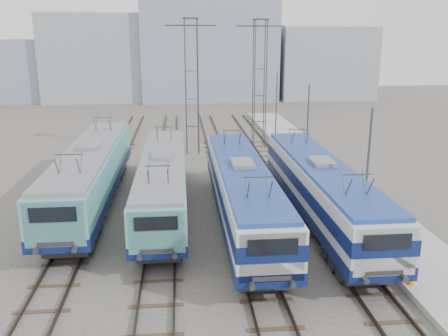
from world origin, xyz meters
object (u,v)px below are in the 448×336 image
Objects in this scene: mast_front at (367,174)px; safety_cone at (411,278)px; locomotive_far_right at (321,187)px; mast_mid at (307,131)px; catenary_tower_east at (260,78)px; mast_rear at (276,108)px; catenary_tower_west at (192,81)px; locomotive_far_left at (91,172)px; locomotive_center_left at (163,180)px; locomotive_center_right at (242,189)px.

safety_cone is at bearing -91.00° from mast_front.
locomotive_far_right is 10.43m from mast_mid.
mast_front is at bearing -84.55° from catenary_tower_east.
catenary_tower_west is at bearing -155.06° from mast_rear.
mast_mid is (0.00, 12.00, 0.00)m from mast_front.
safety_cone is (15.25, -11.79, -1.75)m from locomotive_far_left.
locomotive_center_left is 29.99× the size of safety_cone.
locomotive_far_right is at bearing -89.29° from catenary_tower_east.
locomotive_center_right is at bearing -121.89° from mast_mid.
catenary_tower_west is (-2.25, 18.20, 4.37)m from locomotive_center_right.
catenary_tower_east is at bearing 90.71° from locomotive_far_right.
mast_mid is at bearing 21.20° from locomotive_far_left.
safety_cone is at bearing -76.96° from locomotive_far_right.
catenary_tower_east reaches higher than mast_mid.
mast_mid is (1.85, 10.19, 1.23)m from locomotive_far_right.
mast_front is at bearing -21.50° from locomotive_far_left.
catenary_tower_west reaches higher than safety_cone.
mast_mid is at bearing 89.68° from safety_cone.
mast_front is 1.00× the size of mast_mid.
locomotive_far_left reaches higher than locomotive_center_right.
mast_rear is at bearing 49.47° from locomotive_far_left.
mast_front is at bearing -90.00° from mast_mid.
locomotive_far_left is 1.56× the size of catenary_tower_west.
locomotive_far_right is 2.54× the size of mast_mid.
locomotive_far_right is 2.54× the size of mast_front.
locomotive_far_left is 1.56× the size of catenary_tower_east.
catenary_tower_west is 27.78m from safety_cone.
mast_rear is at bearing 90.00° from mast_front.
catenary_tower_west reaches higher than locomotive_far_left.
mast_mid reaches higher than locomotive_center_left.
catenary_tower_east reaches higher than locomotive_center_right.
locomotive_center_right is at bearing -101.88° from catenary_tower_east.
safety_cone is (1.75, -7.56, -1.68)m from locomotive_far_right.
locomotive_center_left is at bearing -118.99° from mast_rear.
catenary_tower_east is 1.71× the size of mast_mid.
locomotive_far_left is 32.77× the size of safety_cone.
locomotive_far_left is 2.68× the size of mast_rear.
locomotive_far_left is 14.15m from locomotive_far_right.
catenary_tower_east is at bearing 50.29° from locomotive_far_left.
locomotive_far_left reaches higher than locomotive_center_left.
mast_front reaches higher than safety_cone.
locomotive_far_left is at bearing 142.29° from safety_cone.
mast_mid is (6.35, 10.20, 1.22)m from locomotive_center_right.
catenary_tower_west is 20.95× the size of safety_cone.
locomotive_far_right is at bearing 103.04° from safety_cone.
catenary_tower_east is at bearing 101.86° from mast_mid.
catenary_tower_east is 10.69m from mast_mid.
catenary_tower_west reaches higher than locomotive_far_right.
mast_front is at bearing 89.00° from safety_cone.
mast_front is (15.35, -6.05, 1.17)m from locomotive_far_left.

